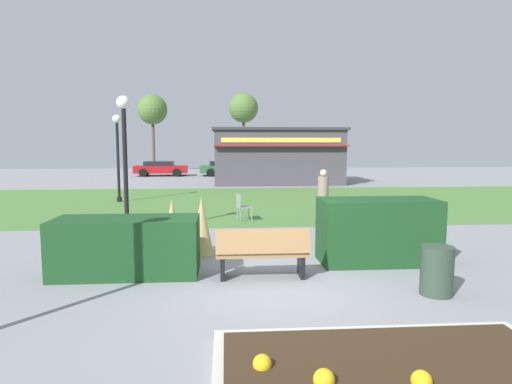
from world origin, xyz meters
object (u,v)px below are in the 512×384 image
Objects in this scene: person_strolling at (323,195)px; parked_car_west_slot at (161,168)px; park_bench at (262,253)px; parked_car_center_slot at (225,168)px; lamppost_mid at (125,148)px; tree_right_bg at (153,110)px; food_kiosk at (277,156)px; lamppost_far at (118,147)px; trash_bin at (437,271)px; cafe_chair_west at (242,205)px; cafe_chair_east at (342,209)px; tree_left_bg at (244,109)px.

person_strolling reaches higher than parked_car_west_slot.
parked_car_center_slot is at bearing 91.36° from park_bench.
tree_right_bg reaches higher than lamppost_mid.
food_kiosk reaches higher than park_bench.
lamppost_far is 16.99m from parked_car_center_slot.
trash_bin is 7.76m from cafe_chair_west.
person_strolling is at bearing 118.53° from cafe_chair_east.
lamppost_mid is 8.28m from trash_bin.
food_kiosk is 14.40m from person_strolling.
tree_left_bg is at bearing 74.60° from parked_car_center_slot.
food_kiosk reaches higher than parked_car_center_slot.
park_bench is 6.23m from person_strolling.
parked_car_west_slot reaches higher than park_bench.
trash_bin is at bearing -57.08° from lamppost_far.
person_strolling is at bearing 15.33° from lamppost_mid.
cafe_chair_east is at bearing -81.21° from parked_car_center_slot.
food_kiosk is 14.72m from tree_left_bg.
lamppost_mid is at bearing -82.20° from tree_right_bg.
lamppost_mid is 6.19m from person_strolling.
person_strolling is 0.39× the size of parked_car_center_slot.
parked_car_west_slot is at bearing -137.11° from tree_left_bg.
park_bench is at bearing -91.90° from tree_left_bg.
person_strolling reaches higher than cafe_chair_west.
park_bench is 2.10× the size of trash_bin.
cafe_chair_east is at bearing 60.09° from park_bench.
parked_car_center_slot is (-3.42, 28.70, 0.24)m from trash_bin.
cafe_chair_east is 0.20× the size of parked_car_center_slot.
tree_left_bg is at bearing 96.38° from food_kiosk.
parked_car_west_slot reaches higher than cafe_chair_west.
cafe_chair_east is at bearing -38.26° from lamppost_far.
cafe_chair_east is (8.14, -6.42, -1.86)m from lamppost_far.
lamppost_mid is at bearing 128.98° from park_bench.
cafe_chair_east is 0.12× the size of tree_left_bg.
trash_bin is at bearing -40.41° from lamppost_mid.
food_kiosk is 1.90× the size of parked_car_center_slot.
cafe_chair_east is at bearing -21.37° from cafe_chair_west.
food_kiosk is 1.95× the size of parked_car_west_slot.
cafe_chair_west and cafe_chair_east have the same top height.
trash_bin is 0.48× the size of person_strolling.
lamppost_far is 16.36m from parked_car_west_slot.
food_kiosk is at bearing -65.98° from parked_car_center_slot.
parked_car_west_slot is (-8.56, 7.54, -1.13)m from food_kiosk.
trash_bin is 0.11× the size of tree_left_bg.
trash_bin is 6.03m from cafe_chair_east.
food_kiosk is at bearing -83.62° from tree_left_bg.
lamppost_far is 0.45× the size of food_kiosk.
person_strolling is (7.72, -5.65, -1.53)m from lamppost_far.
park_bench is 0.23× the size of tree_right_bg.
lamppost_far is 7.58m from cafe_chair_west.
person_strolling is 0.40× the size of parked_car_west_slot.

